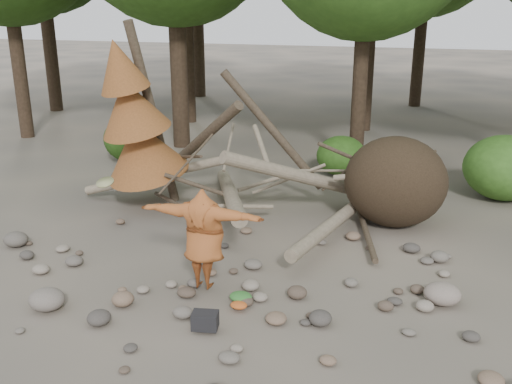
% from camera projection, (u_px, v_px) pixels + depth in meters
% --- Properties ---
extents(ground, '(120.00, 120.00, 0.00)m').
position_uv_depth(ground, '(206.00, 296.00, 9.49)').
color(ground, '#514C44').
rests_on(ground, ground).
extents(deadfall_pile, '(8.55, 5.24, 3.30)m').
position_uv_depth(deadfall_pile, '(368.00, 182.00, 12.39)').
color(deadfall_pile, '#332619').
rests_on(deadfall_pile, ground).
extents(dead_conifer, '(2.06, 2.16, 4.35)m').
position_uv_depth(dead_conifer, '(136.00, 122.00, 12.81)').
color(dead_conifer, '#4C3F30').
rests_on(dead_conifer, ground).
extents(bush_left, '(1.80, 1.80, 1.44)m').
position_uv_depth(bush_left, '(134.00, 139.00, 17.41)').
color(bush_left, '#264C14').
rests_on(bush_left, ground).
extents(bush_mid, '(1.40, 1.40, 1.12)m').
position_uv_depth(bush_mid, '(341.00, 156.00, 16.09)').
color(bush_mid, '#32611C').
rests_on(bush_mid, ground).
extents(bush_right, '(2.00, 2.00, 1.60)m').
position_uv_depth(bush_right, '(505.00, 168.00, 14.02)').
color(bush_right, '#3E7223').
rests_on(bush_right, ground).
extents(frisbee_thrower, '(3.01, 0.61, 1.77)m').
position_uv_depth(frisbee_thrower, '(204.00, 239.00, 9.40)').
color(frisbee_thrower, '#9F5124').
rests_on(frisbee_thrower, ground).
extents(backpack, '(0.43, 0.33, 0.26)m').
position_uv_depth(backpack, '(205.00, 324.00, 8.42)').
color(backpack, black).
rests_on(backpack, ground).
extents(cloth_green, '(0.37, 0.31, 0.14)m').
position_uv_depth(cloth_green, '(241.00, 299.00, 9.24)').
color(cloth_green, '#31702C').
rests_on(cloth_green, ground).
extents(cloth_orange, '(0.27, 0.22, 0.10)m').
position_uv_depth(cloth_orange, '(239.00, 308.00, 9.02)').
color(cloth_orange, '#BB5420').
rests_on(cloth_orange, ground).
extents(boulder_front_left, '(0.58, 0.52, 0.35)m').
position_uv_depth(boulder_front_left, '(47.00, 299.00, 9.03)').
color(boulder_front_left, slate).
rests_on(boulder_front_left, ground).
extents(boulder_mid_right, '(0.59, 0.54, 0.36)m').
position_uv_depth(boulder_mid_right, '(442.00, 294.00, 9.20)').
color(boulder_mid_right, gray).
rests_on(boulder_mid_right, ground).
extents(boulder_mid_left, '(0.49, 0.45, 0.30)m').
position_uv_depth(boulder_mid_left, '(16.00, 239.00, 11.41)').
color(boulder_mid_left, '#5C554D').
rests_on(boulder_mid_left, ground).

